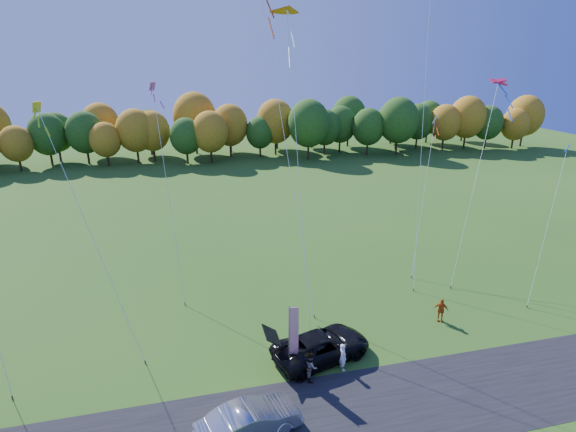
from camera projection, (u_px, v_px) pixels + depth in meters
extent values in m
plane|color=#244E14|center=(312.00, 365.00, 25.71)|extent=(160.00, 160.00, 0.00)
cube|color=black|center=(335.00, 416.00, 22.05)|extent=(90.00, 6.00, 0.01)
imported|color=black|center=(321.00, 346.00, 26.07)|extent=(6.40, 4.18, 1.64)
imported|color=#A5A6AA|center=(249.00, 422.00, 20.68)|extent=(5.21, 3.01, 1.62)
imported|color=white|center=(343.00, 357.00, 25.14)|extent=(0.46, 0.64, 1.64)
imported|color=gray|center=(311.00, 366.00, 24.34)|extent=(0.74, 0.89, 1.66)
imported|color=#BD5111|center=(441.00, 310.00, 29.76)|extent=(1.02, 0.84, 1.63)
cylinder|color=#999999|center=(289.00, 340.00, 24.50)|extent=(0.06, 0.06, 4.19)
cube|color=red|center=(294.00, 333.00, 24.40)|extent=(0.52, 0.07, 3.14)
cube|color=navy|center=(294.00, 314.00, 24.04)|extent=(0.52, 0.06, 0.82)
cylinder|color=#4C3F33|center=(314.00, 316.00, 30.36)|extent=(0.08, 0.08, 0.20)
cylinder|color=#4C3F33|center=(413.00, 290.00, 33.81)|extent=(0.08, 0.08, 0.20)
cylinder|color=#4C3F33|center=(311.00, 344.00, 27.46)|extent=(0.08, 0.08, 0.20)
cone|color=orange|center=(287.00, 9.00, 30.26)|extent=(2.21, 1.69, 2.42)
cylinder|color=#4C3F33|center=(451.00, 287.00, 34.17)|extent=(0.08, 0.08, 0.20)
cube|color=#DC1845|center=(498.00, 82.00, 37.22)|extent=(3.49, 1.21, 1.32)
cylinder|color=#4C3F33|center=(145.00, 362.00, 25.82)|extent=(0.08, 0.08, 0.20)
cube|color=yellow|center=(37.00, 107.00, 25.47)|extent=(1.05, 1.05, 1.24)
cylinder|color=#4C3F33|center=(12.00, 397.00, 23.16)|extent=(0.08, 0.08, 0.20)
cylinder|color=#4C3F33|center=(411.00, 277.00, 35.76)|extent=(0.08, 0.08, 0.20)
cube|color=silver|center=(435.00, 119.00, 36.84)|extent=(1.23, 1.23, 1.46)
cylinder|color=#4C3F33|center=(185.00, 304.00, 31.89)|extent=(0.08, 0.08, 0.20)
cube|color=#EA4E8C|center=(152.00, 86.00, 33.25)|extent=(1.06, 1.06, 1.25)
cylinder|color=#4C3F33|center=(527.00, 306.00, 31.55)|extent=(0.08, 0.08, 0.20)
cube|color=blue|center=(567.00, 148.00, 31.64)|extent=(0.96, 0.96, 1.13)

